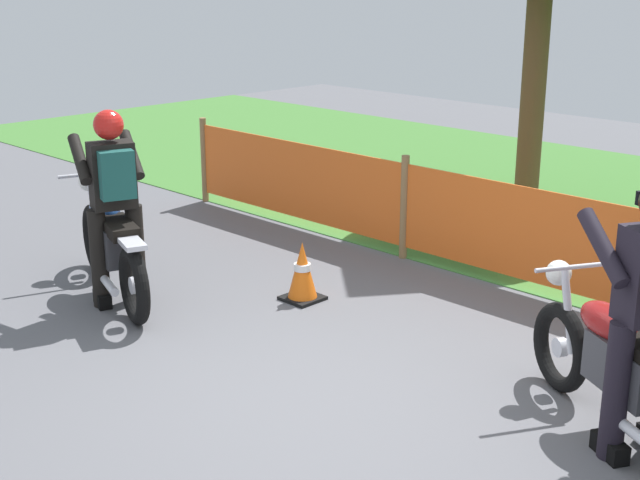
% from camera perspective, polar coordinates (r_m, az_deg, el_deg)
% --- Properties ---
extents(ground, '(24.00, 24.00, 0.02)m').
position_cam_1_polar(ground, '(6.08, 1.09, -10.19)').
color(ground, '#5B5B60').
extents(barrier_fence, '(9.69, 0.08, 1.05)m').
position_cam_1_polar(barrier_fence, '(7.86, 14.54, 0.04)').
color(barrier_fence, olive).
rests_on(barrier_fence, ground).
extents(motorcycle_lead, '(1.78, 1.09, 0.94)m').
position_cam_1_polar(motorcycle_lead, '(5.70, 18.89, -7.95)').
color(motorcycle_lead, black).
rests_on(motorcycle_lead, ground).
extents(motorcycle_trailing, '(2.03, 0.90, 1.00)m').
position_cam_1_polar(motorcycle_trailing, '(7.92, -13.43, -0.19)').
color(motorcycle_trailing, black).
rests_on(motorcycle_trailing, ground).
extents(rider_trailing, '(0.77, 0.67, 1.69)m').
position_cam_1_polar(rider_trailing, '(7.58, -13.26, 2.72)').
color(rider_trailing, black).
rests_on(rider_trailing, ground).
extents(traffic_cone, '(0.32, 0.32, 0.53)m').
position_cam_1_polar(traffic_cone, '(7.65, -1.15, -2.08)').
color(traffic_cone, black).
rests_on(traffic_cone, ground).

